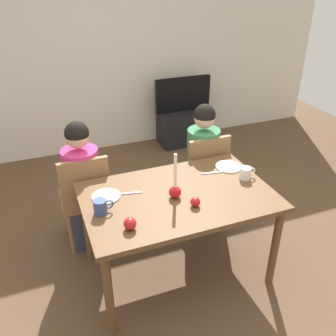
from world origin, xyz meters
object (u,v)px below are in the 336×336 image
at_px(chair_left, 85,195).
at_px(person_right_child, 202,165).
at_px(tv_stand, 182,127).
at_px(mug_left, 101,207).
at_px(chair_right, 203,172).
at_px(candle_centerpiece, 175,189).
at_px(plate_right, 228,167).
at_px(person_left_child, 84,188).
at_px(mug_right, 246,173).
at_px(plate_left, 106,196).
at_px(tv, 183,94).
at_px(apple_near_candle, 195,202).
at_px(dining_table, 178,204).
at_px(apple_by_left_plate, 130,224).

height_order(chair_left, person_right_child, person_right_child).
relative_size(tv_stand, mug_left, 4.61).
relative_size(chair_right, candle_centerpiece, 2.55).
bearing_deg(plate_right, mug_left, -167.37).
bearing_deg(person_left_child, mug_right, -27.46).
xyz_separation_m(person_left_child, plate_left, (0.10, -0.48, 0.19)).
relative_size(plate_left, mug_left, 1.50).
bearing_deg(mug_right, tv, 78.99).
relative_size(plate_right, apple_near_candle, 3.03).
height_order(dining_table, chair_left, chair_left).
height_order(dining_table, candle_centerpiece, candle_centerpiece).
xyz_separation_m(tv_stand, mug_right, (-0.44, -2.28, 0.56)).
height_order(chair_right, plate_right, chair_right).
xyz_separation_m(tv_stand, plate_right, (-0.48, -2.07, 0.52)).
height_order(chair_left, apple_near_candle, chair_left).
height_order(dining_table, tv, tv).
xyz_separation_m(chair_left, plate_left, (0.10, -0.45, 0.24)).
height_order(dining_table, mug_left, mug_left).
height_order(apple_near_candle, apple_by_left_plate, apple_by_left_plate).
distance_m(tv, plate_left, 2.63).
distance_m(person_right_child, apple_by_left_plate, 1.33).
relative_size(dining_table, tv, 1.77).
relative_size(plate_left, apple_by_left_plate, 2.48).
relative_size(person_left_child, plate_left, 5.61).
distance_m(mug_left, apple_by_left_plate, 0.27).
relative_size(chair_left, mug_right, 6.59).
height_order(chair_left, tv, tv).
bearing_deg(person_right_child, mug_right, -83.70).
relative_size(chair_right, plate_right, 4.19).
xyz_separation_m(chair_left, chair_right, (1.12, 0.00, 0.00)).
bearing_deg(mug_left, chair_left, 92.29).
height_order(mug_right, apple_by_left_plate, mug_right).
height_order(dining_table, tv_stand, dining_table).
relative_size(tv, apple_by_left_plate, 9.37).
xyz_separation_m(plate_left, apple_near_candle, (0.56, -0.34, 0.03)).
bearing_deg(candle_centerpiece, mug_right, 4.67).
relative_size(chair_left, plate_left, 4.31).
bearing_deg(person_left_child, mug_left, -87.83).
bearing_deg(person_left_child, chair_right, -1.66).
bearing_deg(person_right_child, plate_right, -85.21).
bearing_deg(plate_right, apple_near_candle, -140.44).
height_order(candle_centerpiece, mug_right, candle_centerpiece).
height_order(person_left_child, tv, person_left_child).
bearing_deg(candle_centerpiece, apple_near_candle, -59.32).
bearing_deg(plate_right, chair_left, 161.86).
relative_size(tv_stand, candle_centerpiece, 1.81).
bearing_deg(person_right_child, dining_table, -129.05).
bearing_deg(chair_right, chair_left, 180.00).
distance_m(mug_right, apple_by_left_plate, 1.06).
xyz_separation_m(chair_right, plate_left, (-1.02, -0.45, 0.24)).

